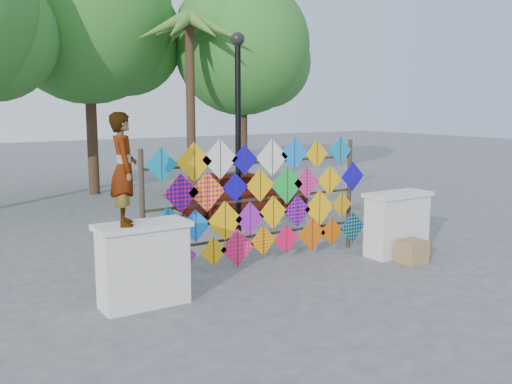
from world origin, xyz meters
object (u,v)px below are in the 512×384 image
at_px(kite_rack, 263,201).
at_px(lamppost, 238,121).
at_px(vendor_woman, 124,169).
at_px(sedan, 242,191).

relative_size(kite_rack, lamppost, 1.11).
bearing_deg(lamppost, vendor_woman, -145.95).
relative_size(kite_rack, sedan, 1.33).
xyz_separation_m(vendor_woman, lamppost, (3.25, 2.20, 0.59)).
height_order(sedan, lamppost, lamppost).
distance_m(kite_rack, lamppost, 1.96).
bearing_deg(sedan, lamppost, 154.03).
height_order(vendor_woman, lamppost, lamppost).
bearing_deg(kite_rack, lamppost, 79.49).
bearing_deg(vendor_woman, lamppost, -40.67).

